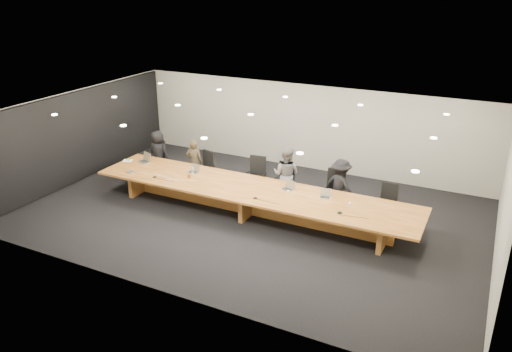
{
  "coord_description": "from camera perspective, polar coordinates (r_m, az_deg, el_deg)",
  "views": [
    {
      "loc": [
        5.53,
        -10.84,
        5.98
      ],
      "look_at": [
        0.0,
        0.3,
        1.0
      ],
      "focal_mm": 35.0,
      "sensor_mm": 36.0,
      "label": 1
    }
  ],
  "objects": [
    {
      "name": "paper_cup_near",
      "position": [
        12.95,
        3.71,
        -1.85
      ],
      "size": [
        0.09,
        0.09,
        0.08
      ],
      "primitive_type": "cone",
      "rotation": [
        0.0,
        0.0,
        0.33
      ],
      "color": "white",
      "rests_on": "conference_table"
    },
    {
      "name": "mic_center",
      "position": [
        12.66,
        -0.08,
        -2.49
      ],
      "size": [
        0.17,
        0.17,
        0.03
      ],
      "primitive_type": "cone",
      "rotation": [
        0.0,
        0.0,
        -0.31
      ],
      "color": "black",
      "rests_on": "conference_table"
    },
    {
      "name": "chair_mid_left",
      "position": [
        14.5,
        -0.09,
        -0.03
      ],
      "size": [
        0.65,
        0.65,
        1.17
      ],
      "primitive_type": null,
      "rotation": [
        0.0,
        0.0,
        0.1
      ],
      "color": "black",
      "rests_on": "ground"
    },
    {
      "name": "chair_far_left",
      "position": [
        16.44,
        -11.4,
        2.15
      ],
      "size": [
        0.7,
        0.7,
        1.13
      ],
      "primitive_type": null,
      "rotation": [
        0.0,
        0.0,
        -0.26
      ],
      "color": "black",
      "rests_on": "ground"
    },
    {
      "name": "amber_mug",
      "position": [
        14.05,
        -7.65,
        -0.02
      ],
      "size": [
        0.09,
        0.09,
        0.1
      ],
      "primitive_type": "cylinder",
      "rotation": [
        0.0,
        0.0,
        0.15
      ],
      "color": "brown",
      "rests_on": "conference_table"
    },
    {
      "name": "person_b",
      "position": [
        15.4,
        -7.06,
        1.63
      ],
      "size": [
        0.58,
        0.46,
        1.41
      ],
      "primitive_type": "imported",
      "rotation": [
        0.0,
        0.0,
        3.4
      ],
      "color": "#322A1B",
      "rests_on": "ground"
    },
    {
      "name": "left_wall_panel",
      "position": [
        16.44,
        -19.44,
        4.28
      ],
      "size": [
        0.08,
        7.84,
        2.74
      ],
      "primitive_type": "cube",
      "color": "black",
      "rests_on": "ground"
    },
    {
      "name": "person_a",
      "position": [
        16.26,
        -11.09,
        2.59
      ],
      "size": [
        0.72,
        0.47,
        1.47
      ],
      "primitive_type": "imported",
      "rotation": [
        0.0,
        0.0,
        3.14
      ],
      "color": "black",
      "rests_on": "ground"
    },
    {
      "name": "paper_cup_far",
      "position": [
        12.47,
        10.67,
        -3.18
      ],
      "size": [
        0.08,
        0.08,
        0.08
      ],
      "primitive_type": "cone",
      "rotation": [
        0.0,
        0.0,
        -0.23
      ],
      "color": "white",
      "rests_on": "conference_table"
    },
    {
      "name": "conference_table",
      "position": [
        13.34,
        -0.57,
        -2.34
      ],
      "size": [
        9.0,
        1.8,
        0.75
      ],
      "color": "brown",
      "rests_on": "ground"
    },
    {
      "name": "chair_left",
      "position": [
        15.32,
        -5.96,
        0.9
      ],
      "size": [
        0.66,
        0.66,
        1.07
      ],
      "primitive_type": null,
      "rotation": [
        0.0,
        0.0,
        -0.23
      ],
      "color": "black",
      "rests_on": "ground"
    },
    {
      "name": "laptop_a",
      "position": [
        15.46,
        -12.76,
        2.06
      ],
      "size": [
        0.43,
        0.37,
        0.29
      ],
      "primitive_type": null,
      "rotation": [
        0.0,
        0.0,
        -0.35
      ],
      "color": "tan",
      "rests_on": "conference_table"
    },
    {
      "name": "person_c",
      "position": [
        14.05,
        3.47,
        0.16
      ],
      "size": [
        0.8,
        0.63,
        1.61
      ],
      "primitive_type": "imported",
      "rotation": [
        0.0,
        0.0,
        3.17
      ],
      "color": "#59595B",
      "rests_on": "ground"
    },
    {
      "name": "lime_gadget",
      "position": [
        15.73,
        -14.39,
        1.8
      ],
      "size": [
        0.15,
        0.09,
        0.02
      ],
      "primitive_type": "cube",
      "rotation": [
        0.0,
        0.0,
        -0.07
      ],
      "color": "#50C635",
      "rests_on": "notepad"
    },
    {
      "name": "chair_right",
      "position": [
        13.65,
        8.93,
        -1.71
      ],
      "size": [
        0.67,
        0.67,
        1.18
      ],
      "primitive_type": null,
      "rotation": [
        0.0,
        0.0,
        0.13
      ],
      "color": "black",
      "rests_on": "ground"
    },
    {
      "name": "back_wall",
      "position": [
        16.48,
        5.75,
        5.59
      ],
      "size": [
        12.0,
        0.02,
        2.8
      ],
      "primitive_type": "cube",
      "color": "beige",
      "rests_on": "ground"
    },
    {
      "name": "laptop_b",
      "position": [
        14.38,
        -7.23,
        0.82
      ],
      "size": [
        0.31,
        0.24,
        0.24
      ],
      "primitive_type": null,
      "rotation": [
        0.0,
        0.0,
        -0.07
      ],
      "color": "#BDAC91",
      "rests_on": "conference_table"
    },
    {
      "name": "person_d",
      "position": [
        13.58,
        9.62,
        -1.13
      ],
      "size": [
        1.11,
        0.86,
        1.51
      ],
      "primitive_type": "imported",
      "rotation": [
        0.0,
        0.0,
        2.79
      ],
      "color": "black",
      "rests_on": "ground"
    },
    {
      "name": "mic_left",
      "position": [
        14.26,
        -11.5,
        -0.08
      ],
      "size": [
        0.13,
        0.13,
        0.03
      ],
      "primitive_type": "cone",
      "rotation": [
        0.0,
        0.0,
        0.02
      ],
      "color": "black",
      "rests_on": "conference_table"
    },
    {
      "name": "chair_mid_right",
      "position": [
        14.12,
        3.12,
        -0.74
      ],
      "size": [
        0.62,
        0.62,
        1.14
      ],
      "primitive_type": null,
      "rotation": [
        0.0,
        0.0,
        -0.06
      ],
      "color": "black",
      "rests_on": "ground"
    },
    {
      "name": "notepad",
      "position": [
        15.73,
        -14.45,
        1.72
      ],
      "size": [
        0.33,
        0.31,
        0.02
      ],
      "primitive_type": "cube",
      "rotation": [
        0.0,
        0.0,
        0.43
      ],
      "color": "white",
      "rests_on": "conference_table"
    },
    {
      "name": "water_bottle",
      "position": [
        14.28,
        -7.28,
        0.61
      ],
      "size": [
        0.09,
        0.09,
        0.21
      ],
      "primitive_type": "cylinder",
      "rotation": [
        0.0,
        0.0,
        0.36
      ],
      "color": "#ABBBB7",
      "rests_on": "conference_table"
    },
    {
      "name": "laptop_e",
      "position": [
        12.76,
        7.91,
        -2.04
      ],
      "size": [
        0.33,
        0.27,
        0.23
      ],
      "primitive_type": null,
      "rotation": [
        0.0,
        0.0,
        0.22
      ],
      "color": "#C2AF94",
      "rests_on": "conference_table"
    },
    {
      "name": "ground",
      "position": [
        13.56,
        -0.56,
        -4.35
      ],
      "size": [
        12.0,
        12.0,
        0.0
      ],
      "primitive_type": "plane",
      "color": "black",
      "rests_on": "ground"
    },
    {
      "name": "laptop_d",
      "position": [
        13.14,
        3.61,
        -1.1
      ],
      "size": [
        0.37,
        0.32,
        0.25
      ],
      "primitive_type": null,
      "rotation": [
        0.0,
        0.0,
        -0.36
      ],
      "color": "tan",
      "rests_on": "conference_table"
    },
    {
      "name": "av_box",
      "position": [
        14.75,
        -14.13,
        0.43
      ],
      "size": [
        0.22,
        0.18,
        0.03
      ],
      "primitive_type": "cube",
      "rotation": [
        0.0,
        0.0,
        -0.18
      ],
      "color": "#A2A2A7",
      "rests_on": "conference_table"
    },
    {
      "name": "mic_right",
      "position": [
        12.06,
        9.56,
        -4.11
      ],
      "size": [
        0.15,
        0.15,
        0.03
      ],
      "primitive_type": "cone",
      "rotation": [
        0.0,
        0.0,
        0.1
      ],
      "color": "black",
      "rests_on": "conference_table"
    },
    {
      "name": "chair_far_right",
      "position": [
        13.38,
        14.77,
        -3.02
      ],
      "size": [
        0.55,
        0.55,
        1.04
      ],
      "primitive_type": null,
      "rotation": [
        0.0,
        0.0,
        0.04
      ],
      "color": "black",
      "rests_on": "ground"
    }
  ]
}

